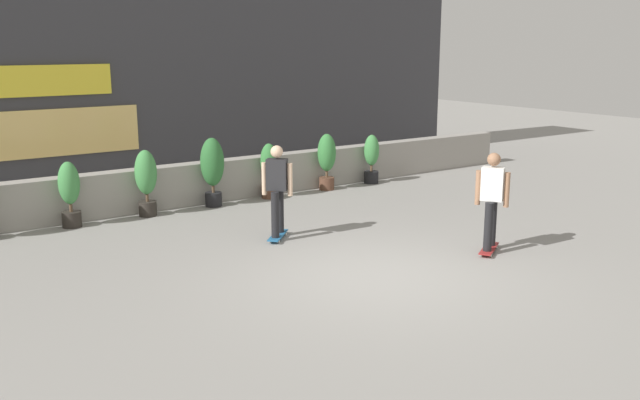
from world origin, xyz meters
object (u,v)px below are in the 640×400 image
at_px(potted_plant_3, 212,167).
at_px(skater_far_right, 492,198).
at_px(potted_plant_2, 146,179).
at_px(skater_far_left, 277,188).
at_px(potted_plant_6, 372,157).
at_px(potted_plant_5, 327,158).
at_px(potted_plant_4, 269,169).
at_px(potted_plant_1, 70,191).

distance_m(potted_plant_3, skater_far_right, 6.14).
relative_size(potted_plant_2, skater_far_left, 0.80).
bearing_deg(skater_far_right, potted_plant_6, 70.08).
bearing_deg(potted_plant_2, potted_plant_5, -0.00).
height_order(potted_plant_5, potted_plant_6, potted_plant_5).
height_order(potted_plant_3, skater_far_left, skater_far_left).
height_order(potted_plant_5, skater_far_left, skater_far_left).
relative_size(potted_plant_4, potted_plant_5, 0.93).
bearing_deg(skater_far_left, potted_plant_2, 113.50).
bearing_deg(potted_plant_1, potted_plant_3, -0.00).
xyz_separation_m(potted_plant_3, potted_plant_4, (1.40, 0.00, -0.18)).
height_order(potted_plant_4, skater_far_left, skater_far_left).
bearing_deg(skater_far_right, skater_far_left, 132.33).
height_order(potted_plant_2, potted_plant_6, potted_plant_2).
distance_m(potted_plant_3, potted_plant_5, 3.00).
height_order(potted_plant_3, potted_plant_6, potted_plant_3).
height_order(potted_plant_1, potted_plant_4, potted_plant_1).
xyz_separation_m(potted_plant_4, potted_plant_5, (1.59, 0.00, 0.08)).
distance_m(potted_plant_5, potted_plant_6, 1.37).
distance_m(potted_plant_2, potted_plant_3, 1.48).
distance_m(potted_plant_4, potted_plant_5, 1.59).
bearing_deg(skater_far_left, skater_far_right, -47.67).
bearing_deg(potted_plant_5, potted_plant_3, -180.00).
height_order(potted_plant_5, skater_far_right, skater_far_right).
bearing_deg(potted_plant_1, potted_plant_5, 0.00).
relative_size(potted_plant_3, potted_plant_4, 1.19).
bearing_deg(potted_plant_2, potted_plant_6, 0.00).
bearing_deg(potted_plant_6, skater_far_left, -147.01).
relative_size(potted_plant_3, skater_far_left, 0.87).
distance_m(potted_plant_1, potted_plant_3, 3.00).
relative_size(potted_plant_1, potted_plant_3, 0.85).
height_order(potted_plant_1, skater_far_left, skater_far_left).
bearing_deg(potted_plant_5, potted_plant_6, 0.00).
bearing_deg(skater_far_right, potted_plant_3, 112.00).
bearing_deg(potted_plant_4, potted_plant_3, -180.00).
relative_size(potted_plant_5, potted_plant_6, 1.10).
bearing_deg(skater_far_left, potted_plant_3, 86.28).
xyz_separation_m(potted_plant_3, skater_far_right, (2.30, -5.69, 0.08)).
bearing_deg(potted_plant_4, potted_plant_1, 180.00).
xyz_separation_m(potted_plant_4, potted_plant_6, (2.96, 0.00, -0.02)).
xyz_separation_m(potted_plant_2, potted_plant_6, (5.84, 0.00, -0.11)).
relative_size(potted_plant_4, potted_plant_6, 1.02).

